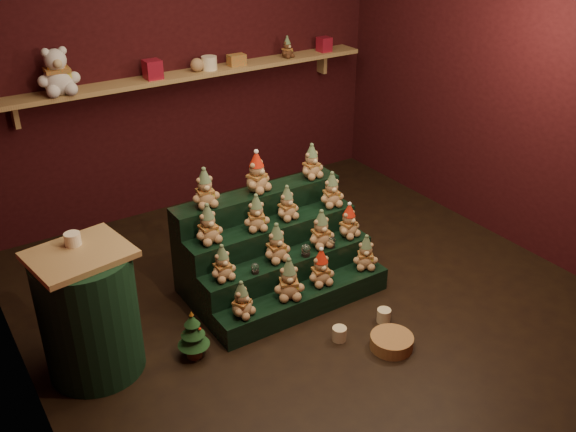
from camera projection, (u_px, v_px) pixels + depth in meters
ground at (307, 297)px, 4.92m from camera, size 4.00×4.00×0.00m
back_wall at (180, 59)px, 5.79m from camera, size 4.00×0.10×2.80m
right_wall at (515, 77)px, 5.25m from camera, size 0.10×4.00×2.80m
back_shelf at (190, 75)px, 5.70m from camera, size 3.60×0.26×0.24m
riser_tier_front at (305, 301)px, 4.71m from camera, size 1.40×0.22×0.18m
riser_tier_midfront at (288, 277)px, 4.84m from camera, size 1.40×0.22×0.36m
riser_tier_midback at (273, 254)px, 4.96m from camera, size 1.40×0.22×0.54m
riser_tier_back at (258, 232)px, 5.08m from camera, size 1.40×0.22×0.72m
teddy_0 at (242, 299)px, 4.35m from camera, size 0.24×0.24×0.26m
teddy_1 at (289, 279)px, 4.53m from camera, size 0.28×0.27×0.31m
teddy_2 at (321, 267)px, 4.69m from camera, size 0.22×0.21×0.28m
teddy_3 at (366, 252)px, 4.89m from camera, size 0.26×0.25×0.27m
teddy_4 at (222, 263)px, 4.43m from camera, size 0.19×0.17×0.26m
teddy_5 at (276, 243)px, 4.64m from camera, size 0.21×0.19×0.29m
teddy_6 at (321, 229)px, 4.83m from camera, size 0.23×0.21×0.29m
teddy_7 at (349, 221)px, 4.96m from camera, size 0.22×0.21×0.27m
teddy_8 at (208, 224)px, 4.52m from camera, size 0.21×0.19×0.29m
teddy_9 at (256, 213)px, 4.69m from camera, size 0.24×0.23×0.27m
teddy_10 at (287, 203)px, 4.84m from camera, size 0.20×0.18×0.26m
teddy_11 at (332, 190)px, 5.03m from camera, size 0.23×0.21×0.28m
teddy_12 at (205, 188)px, 4.63m from camera, size 0.23×0.21×0.29m
teddy_13 at (257, 172)px, 4.84m from camera, size 0.28×0.26×0.31m
teddy_14 at (312, 161)px, 5.08m from camera, size 0.21×0.19×0.27m
snow_globe_a at (255, 268)px, 4.53m from camera, size 0.06×0.06×0.08m
snow_globe_b at (306, 250)px, 4.74m from camera, size 0.07×0.07×0.09m
snow_globe_c at (331, 242)px, 4.85m from camera, size 0.07×0.07×0.09m
side_table at (89, 313)px, 4.01m from camera, size 0.64×0.61×0.88m
table_ornament at (73, 239)px, 3.86m from camera, size 0.10×0.10×0.08m
mini_christmas_tree at (193, 334)px, 4.23m from camera, size 0.21×0.21×0.37m
mug_left at (339, 334)px, 4.44m from camera, size 0.10×0.10×0.10m
mug_right at (384, 316)px, 4.62m from camera, size 0.10×0.10×0.10m
wicker_basket at (392, 342)px, 4.36m from camera, size 0.34×0.34×0.09m
white_bear at (56, 65)px, 5.01m from camera, size 0.35×0.32×0.46m
brown_bear at (287, 47)px, 6.11m from camera, size 0.17×0.16×0.20m
gift_tin_red_a at (153, 69)px, 5.47m from camera, size 0.14×0.14×0.16m
gift_tin_cream at (209, 63)px, 5.74m from camera, size 0.14×0.14×0.12m
gift_tin_red_b at (324, 44)px, 6.34m from camera, size 0.12×0.12×0.14m
shelf_plush_ball at (197, 65)px, 5.68m from camera, size 0.12×0.12×0.12m
scarf_gift_box at (237, 60)px, 5.88m from camera, size 0.16×0.10×0.10m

